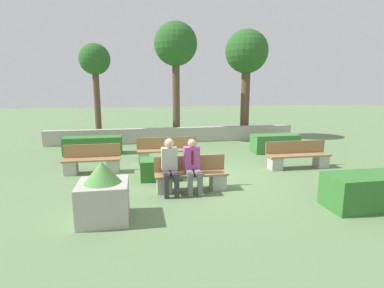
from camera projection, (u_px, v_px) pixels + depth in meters
name	position (u px, v px, depth m)	size (l,w,h in m)	color
ground_plane	(199.00, 178.00, 8.56)	(60.00, 60.00, 0.00)	#607F51
perimeter_wall	(175.00, 135.00, 13.96)	(11.51, 0.30, 0.68)	#ADA89E
bench_front	(191.00, 177.00, 7.54)	(1.83, 0.48, 0.84)	#937047
bench_left_side	(298.00, 158.00, 9.58)	(2.05, 0.48, 0.84)	#937047
bench_right_side	(168.00, 153.00, 10.29)	(2.09, 0.49, 0.84)	#937047
bench_back	(92.00, 163.00, 9.02)	(1.68, 0.48, 0.84)	#937047
person_seated_man	(193.00, 164.00, 7.33)	(0.38, 0.63, 1.31)	slate
person_seated_woman	(170.00, 164.00, 7.24)	(0.38, 0.63, 1.34)	#333338
hedge_block_near_left	(161.00, 169.00, 8.48)	(1.15, 0.73, 0.57)	#33702D
hedge_block_near_right	(371.00, 191.00, 6.46)	(1.98, 0.85, 0.74)	#33702D
hedge_block_mid_left	(93.00, 145.00, 11.55)	(2.16, 0.66, 0.67)	#33702D
hedge_block_mid_right	(275.00, 143.00, 11.84)	(1.81, 0.75, 0.71)	#3D7A38
planter_corner_left	(103.00, 195.00, 5.80)	(0.95, 0.95, 1.18)	#ADA89E
tree_leftmost	(95.00, 64.00, 13.38)	(1.38, 1.38, 4.46)	brown
tree_center_left	(176.00, 47.00, 13.75)	(1.99, 1.99, 5.49)	brown
tree_center_right	(247.00, 55.00, 14.55)	(2.09, 2.09, 5.28)	brown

